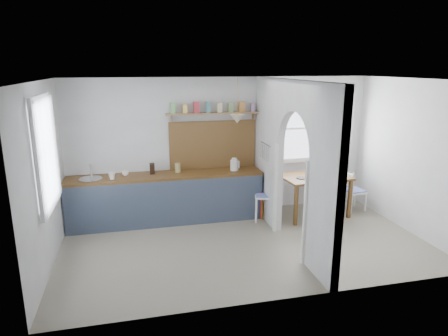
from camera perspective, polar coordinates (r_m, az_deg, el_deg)
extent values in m
cube|color=gray|center=(6.56, 3.14, -10.84)|extent=(5.80, 3.20, 0.01)
cube|color=silver|center=(5.94, 3.49, 12.49)|extent=(5.80, 3.20, 0.01)
cube|color=silver|center=(7.63, -0.11, 3.10)|extent=(5.80, 0.01, 2.60)
cube|color=silver|center=(4.67, 8.91, -4.46)|extent=(5.80, 0.01, 2.60)
cube|color=silver|center=(6.00, -24.32, -1.35)|extent=(0.01, 3.20, 2.60)
cube|color=silver|center=(7.47, 25.17, 1.47)|extent=(0.01, 3.20, 2.60)
cube|color=silver|center=(5.30, 14.32, -2.44)|extent=(0.12, 0.80, 2.60)
cube|color=silver|center=(7.26, 6.37, 2.43)|extent=(0.12, 1.20, 2.60)
cube|color=silver|center=(6.03, 10.41, 7.31)|extent=(0.12, 1.20, 1.05)
cube|color=brown|center=(7.27, -8.28, -1.07)|extent=(3.50, 0.60, 0.05)
cube|color=#3F4650|center=(7.13, -7.93, -5.16)|extent=(3.50, 0.03, 0.85)
cube|color=black|center=(7.45, -8.19, -4.31)|extent=(3.46, 0.45, 0.85)
cylinder|color=#B7B8B8|center=(7.28, -18.53, -1.55)|extent=(0.40, 0.40, 0.02)
cube|color=brown|center=(7.55, -1.59, 3.37)|extent=(1.65, 0.03, 0.90)
cube|color=#A07E57|center=(7.38, -1.48, 7.82)|extent=(1.75, 0.20, 0.03)
cube|color=#5AA453|center=(7.25, -7.32, 8.43)|extent=(0.09, 0.09, 0.18)
cube|color=gold|center=(7.28, -5.64, 8.50)|extent=(0.09, 0.09, 0.18)
cube|color=maroon|center=(7.31, -3.97, 8.56)|extent=(0.09, 0.09, 0.18)
cube|color=#327178|center=(7.35, -2.31, 8.61)|extent=(0.09, 0.09, 0.18)
cube|color=#C8BA8B|center=(7.39, -0.67, 8.66)|extent=(0.09, 0.09, 0.18)
cube|color=#6B894E|center=(7.44, 0.95, 8.69)|extent=(0.09, 0.09, 0.18)
cube|color=#A26627|center=(7.49, 2.54, 8.72)|extent=(0.09, 0.09, 0.18)
cube|color=#9478A5|center=(7.55, 4.11, 8.75)|extent=(0.09, 0.09, 0.18)
cone|color=#EEE2C9|center=(7.14, 1.90, 7.03)|extent=(0.26, 0.26, 0.16)
cylinder|color=#B7B8B8|center=(7.11, 5.98, 3.42)|extent=(0.02, 0.50, 0.02)
imported|color=white|center=(7.11, -15.70, -1.14)|extent=(0.15, 0.15, 0.11)
imported|color=white|center=(7.29, -13.90, -0.73)|extent=(0.13, 0.13, 0.09)
cube|color=black|center=(7.31, -10.22, -0.08)|extent=(0.09, 0.12, 0.19)
cylinder|color=tan|center=(7.36, -6.65, 0.04)|extent=(0.12, 0.12, 0.17)
cube|color=#BA1C62|center=(7.49, 5.30, -5.31)|extent=(0.02, 0.03, 0.52)
cube|color=#D26902|center=(7.44, 5.46, -5.66)|extent=(0.02, 0.03, 0.45)
imported|color=white|center=(7.72, 14.77, -0.93)|extent=(0.38, 0.38, 0.07)
imported|color=gray|center=(7.50, 12.23, -1.18)|extent=(0.10, 0.10, 0.08)
cylinder|color=black|center=(7.49, 10.95, -1.40)|extent=(0.21, 0.21, 0.01)
imported|color=#56385E|center=(7.93, 13.00, 0.07)|extent=(0.25, 0.25, 0.20)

